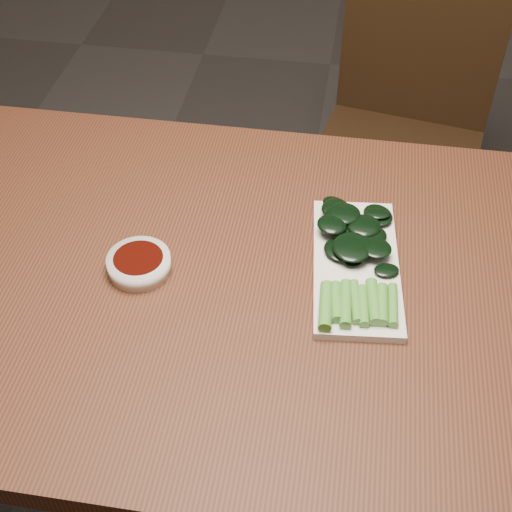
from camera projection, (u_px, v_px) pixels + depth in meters
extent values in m
plane|color=#2F2C2C|center=(258.00, 502.00, 1.64)|extent=(6.00, 6.00, 0.00)
cube|color=#432113|center=(259.00, 287.00, 1.13)|extent=(1.40, 0.80, 0.04)
cylinder|color=#432113|center=(17.00, 260.00, 1.70)|extent=(0.05, 0.05, 0.71)
cube|color=black|center=(395.00, 159.00, 1.86)|extent=(0.48, 0.48, 0.04)
cylinder|color=black|center=(307.00, 249.00, 1.94)|extent=(0.04, 0.04, 0.41)
cylinder|color=black|center=(436.00, 280.00, 1.86)|extent=(0.04, 0.04, 0.41)
cylinder|color=black|center=(340.00, 174.00, 2.18)|extent=(0.04, 0.04, 0.41)
cylinder|color=black|center=(455.00, 199.00, 2.10)|extent=(0.04, 0.04, 0.41)
cube|color=black|center=(422.00, 42.00, 1.82)|extent=(0.41, 0.10, 0.44)
cylinder|color=silver|center=(139.00, 264.00, 1.12)|extent=(0.10, 0.10, 0.03)
cylinder|color=#320904|center=(138.00, 258.00, 1.11)|extent=(0.08, 0.08, 0.00)
cube|color=silver|center=(356.00, 266.00, 1.13)|extent=(0.16, 0.31, 0.01)
cylinder|color=#4B9031|center=(326.00, 306.00, 1.04)|extent=(0.02, 0.09, 0.02)
cylinder|color=#4B9031|center=(336.00, 302.00, 1.05)|extent=(0.02, 0.07, 0.02)
cylinder|color=#4B9031|center=(346.00, 304.00, 1.05)|extent=(0.02, 0.09, 0.02)
cylinder|color=#4B9031|center=(356.00, 302.00, 1.05)|extent=(0.02, 0.08, 0.01)
cylinder|color=#4B9031|center=(363.00, 306.00, 1.05)|extent=(0.02, 0.08, 0.01)
cylinder|color=#4B9031|center=(373.00, 302.00, 1.05)|extent=(0.03, 0.08, 0.02)
cylinder|color=#4B9031|center=(382.00, 304.00, 1.05)|extent=(0.02, 0.07, 0.02)
cylinder|color=#4B9031|center=(393.00, 305.00, 1.05)|extent=(0.02, 0.08, 0.01)
ellipsoid|color=black|center=(362.00, 245.00, 1.12)|extent=(0.05, 0.06, 0.01)
ellipsoid|color=black|center=(340.00, 209.00, 1.19)|extent=(0.08, 0.09, 0.01)
ellipsoid|color=black|center=(351.00, 231.00, 1.16)|extent=(0.07, 0.07, 0.01)
ellipsoid|color=black|center=(361.00, 250.00, 1.13)|extent=(0.05, 0.06, 0.01)
ellipsoid|color=black|center=(341.00, 250.00, 1.13)|extent=(0.08, 0.08, 0.01)
ellipsoid|color=black|center=(335.00, 211.00, 1.19)|extent=(0.05, 0.05, 0.01)
ellipsoid|color=black|center=(352.00, 247.00, 1.12)|extent=(0.07, 0.08, 0.01)
ellipsoid|color=black|center=(370.00, 236.00, 1.15)|extent=(0.07, 0.07, 0.01)
ellipsoid|color=black|center=(364.00, 226.00, 1.16)|extent=(0.06, 0.06, 0.01)
ellipsoid|color=black|center=(343.00, 213.00, 1.17)|extent=(0.06, 0.06, 0.01)
ellipsoid|color=black|center=(332.00, 225.00, 1.15)|extent=(0.07, 0.07, 0.01)
ellipsoid|color=black|center=(378.00, 215.00, 1.19)|extent=(0.07, 0.07, 0.01)
ellipsoid|color=black|center=(334.00, 207.00, 1.19)|extent=(0.06, 0.06, 0.01)
ellipsoid|color=black|center=(377.00, 213.00, 1.18)|extent=(0.04, 0.03, 0.01)
ellipsoid|color=black|center=(376.00, 248.00, 1.12)|extent=(0.07, 0.07, 0.01)
ellipsoid|color=black|center=(347.00, 257.00, 1.12)|extent=(0.04, 0.04, 0.01)
ellipsoid|color=black|center=(387.00, 270.00, 1.10)|extent=(0.05, 0.04, 0.01)
ellipsoid|color=black|center=(337.00, 251.00, 1.13)|extent=(0.04, 0.04, 0.01)
ellipsoid|color=black|center=(354.00, 259.00, 1.12)|extent=(0.04, 0.05, 0.01)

